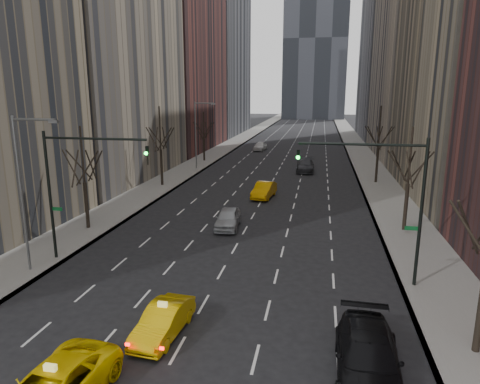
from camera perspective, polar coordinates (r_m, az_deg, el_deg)
The scene contains 20 objects.
sidewalk_left at distance 83.50m, azimuth -1.67°, elevation 6.09°, with size 4.50×320.00×0.15m, color slate.
sidewalk_right at distance 81.89m, azimuth 15.41°, elevation 5.48°, with size 4.50×320.00×0.15m, color slate.
bld_left_far at distance 82.35m, azimuth -9.18°, elevation 21.14°, with size 14.00×28.00×44.00m, color brown.
bld_left_deep at distance 112.02m, azimuth -3.73°, elevation 23.25°, with size 14.00×30.00×60.00m, color slate.
bld_right_deep at distance 108.76m, azimuth 20.57°, elevation 22.26°, with size 14.00×30.00×58.00m, color slate.
tree_lw_b at distance 34.45m, azimuth -20.01°, elevation 1.20°, with size 3.36×3.50×7.82m.
tree_lw_c at distance 48.64m, azimuth -10.50°, elevation 5.46°, with size 3.36×3.50×8.74m.
tree_lw_d at distance 65.68m, azimuth -4.84°, elevation 7.17°, with size 3.36×3.50×7.36m.
tree_rw_b at distance 34.26m, azimuth 21.48°, elevation 1.02°, with size 3.36×3.50×7.82m.
tree_rw_c at distance 51.77m, azimuth 17.94°, elevation 5.50°, with size 3.36×3.50×8.74m.
traffic_mast_left at distance 27.61m, azimuth -21.36°, elevation 2.02°, with size 6.69×0.39×8.00m.
traffic_mast_right at distance 23.76m, azimuth 19.29°, elevation 0.50°, with size 6.69×0.39×8.00m.
streetlight_near at distance 26.96m, azimuth -26.73°, elevation 1.55°, with size 2.83×0.22×9.00m.
streetlight_far at distance 58.47m, azimuth -5.61°, elevation 8.44°, with size 2.83×0.22×9.00m.
taxi_sedan at distance 19.73m, azimuth -10.19°, elevation -16.56°, with size 1.44×4.13×1.36m, color #D7A704.
silver_sedan_ahead at distance 33.55m, azimuth -1.62°, elevation -3.52°, with size 1.78×4.44×1.51m, color #9B9EA2.
parked_suv_black at distance 17.58m, azimuth 16.67°, elevation -20.39°, with size 2.36×5.80×1.68m, color black.
far_taxi at distance 43.12m, azimuth 3.24°, elevation 0.27°, with size 1.64×4.69×1.55m, color #D69004.
far_suv_grey at distance 57.81m, azimuth 8.71°, elevation 3.49°, with size 2.25×5.53×1.60m, color #2C2D31.
far_car_white at distance 78.37m, azimuth 2.71°, elevation 6.14°, with size 1.87×4.65×1.58m, color silver.
Camera 1 is at (5.44, -10.95, 10.41)m, focal length 32.00 mm.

